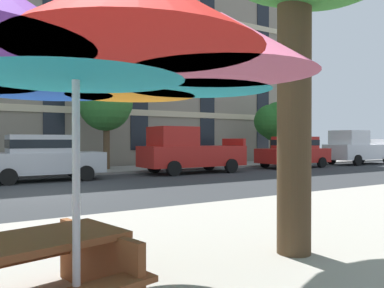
# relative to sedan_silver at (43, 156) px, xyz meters

# --- Properties ---
(ground_plane) EXTENTS (120.00, 120.00, 0.00)m
(ground_plane) POSITION_rel_sedan_silver_xyz_m (-0.85, -3.70, -0.95)
(ground_plane) COLOR #2D3033
(sidewalk_far) EXTENTS (56.00, 3.60, 0.12)m
(sidewalk_far) POSITION_rel_sedan_silver_xyz_m (-0.85, 3.10, -0.89)
(sidewalk_far) COLOR gray
(sidewalk_far) RESTS_ON ground
(sedan_silver) EXTENTS (4.40, 1.98, 1.78)m
(sedan_silver) POSITION_rel_sedan_silver_xyz_m (0.00, 0.00, 0.00)
(sedan_silver) COLOR #A8AAB2
(sedan_silver) RESTS_ON ground
(pickup_red) EXTENTS (5.10, 2.12, 2.20)m
(pickup_red) POSITION_rel_sedan_silver_xyz_m (6.60, 0.00, 0.08)
(pickup_red) COLOR #B21E19
(pickup_red) RESTS_ON ground
(sedan_red) EXTENTS (4.40, 1.98, 1.78)m
(sedan_red) POSITION_rel_sedan_silver_xyz_m (13.70, 0.00, 0.00)
(sedan_red) COLOR #B21E19
(sedan_red) RESTS_ON ground
(pickup_white) EXTENTS (5.10, 2.12, 2.20)m
(pickup_white) POSITION_rel_sedan_silver_xyz_m (19.55, 0.00, 0.08)
(pickup_white) COLOR silver
(pickup_white) RESTS_ON ground
(street_tree_middle) EXTENTS (2.71, 2.59, 4.64)m
(street_tree_middle) POSITION_rel_sedan_silver_xyz_m (3.68, 2.99, 2.40)
(street_tree_middle) COLOR brown
(street_tree_middle) RESTS_ON ground
(street_tree_right) EXTENTS (2.57, 2.39, 4.07)m
(street_tree_right) POSITION_rel_sedan_silver_xyz_m (15.00, 2.84, 1.82)
(street_tree_right) COLOR #4C3823
(street_tree_right) RESTS_ON ground
(patio_umbrella) EXTENTS (3.56, 3.56, 2.55)m
(patio_umbrella) POSITION_rel_sedan_silver_xyz_m (-2.19, -12.70, 1.31)
(patio_umbrella) COLOR silver
(patio_umbrella) RESTS_ON ground
(picnic_table) EXTENTS (2.08, 1.86, 0.77)m
(picnic_table) POSITION_rel_sedan_silver_xyz_m (-2.60, -12.28, -0.46)
(picnic_table) COLOR brown
(picnic_table) RESTS_ON ground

